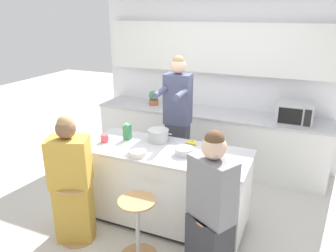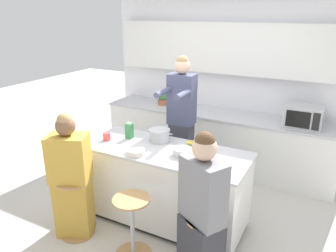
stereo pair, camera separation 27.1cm
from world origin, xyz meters
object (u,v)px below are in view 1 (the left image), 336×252
Objects in this scene: person_wrapped_blanket at (72,183)px; person_seated_near at (211,216)px; person_cooking at (177,126)px; microwave at (294,113)px; kitchen_island at (165,186)px; cooking_pot at (158,135)px; potted_plant at (154,98)px; bar_stool_leftmost at (76,210)px; bar_stool_rightmost at (213,244)px; banana_bunch at (191,142)px; fruit_bowl at (184,151)px; juice_carton at (127,132)px; bar_stool_center at (138,227)px; coffee_cup_near at (105,138)px.

person_seated_near is at bearing -24.00° from person_wrapped_blanket.
microwave is at bearing 30.67° from person_cooking.
cooking_pot is (-0.17, 0.19, 0.52)m from kitchen_island.
bar_stool_leftmost is at bearing -85.44° from potted_plant.
banana_bunch is (-0.54, 0.89, 0.58)m from bar_stool_rightmost.
fruit_bowl is 1.01× the size of juice_carton.
microwave reaches higher than juice_carton.
banana_bunch is at bearing 147.81° from person_seated_near.
fruit_bowl is 0.31m from banana_bunch.
cooking_pot is at bearing 101.14° from bar_stool_center.
banana_bunch is at bearing 44.18° from bar_stool_leftmost.
fruit_bowl is (0.24, 0.63, 0.60)m from bar_stool_center.
cooking_pot reaches higher than coffee_cup_near.
microwave is at bearing 52.94° from banana_bunch.
microwave reaches higher than bar_stool_center.
juice_carton is (-0.77, 0.15, 0.06)m from fruit_bowl.
person_cooking reaches higher than bar_stool_center.
person_cooking reaches higher than potted_plant.
bar_stool_center is 1.15m from juice_carton.
person_seated_near is 6.19× the size of potted_plant.
kitchen_island is 0.89m from coffee_cup_near.
coffee_cup_near is at bearing 62.69° from person_wrapped_blanket.
bar_stool_leftmost is at bearing -138.00° from kitchen_island.
person_seated_near is at bearing -22.02° from coffee_cup_near.
cooking_pot is at bearing 56.26° from bar_stool_leftmost.
bar_stool_center is 3.29× the size of fruit_bowl.
kitchen_island is 1.01m from bar_stool_leftmost.
bar_stool_center is 1.00× the size of bar_stool_rightmost.
banana_bunch is at bearing 12.04° from juice_carton.
kitchen_island is at bearing 169.30° from fruit_bowl.
person_wrapped_blanket is (-0.77, -0.67, 0.21)m from kitchen_island.
fruit_bowl is (0.41, -0.24, -0.03)m from cooking_pot.
potted_plant is (-1.15, 1.39, 0.07)m from banana_bunch.
person_cooking is 9.25× the size of juice_carton.
fruit_bowl is 1.94m from microwave.
bar_stool_leftmost is 0.36× the size of person_cooking.
kitchen_island is 2.83× the size of bar_stool_rightmost.
bar_stool_rightmost is 1.69m from person_cooking.
cooking_pot is (-0.89, 0.86, 0.31)m from person_seated_near.
person_seated_near is (-0.03, -0.04, 0.32)m from bar_stool_rightmost.
person_wrapped_blanket is 2.35m from potted_plant.
kitchen_island is 11.55× the size of banana_bunch.
person_seated_near is (0.72, 0.01, 0.32)m from bar_stool_center.
bar_stool_rightmost is 1.19m from banana_bunch.
person_seated_near reaches higher than bar_stool_rightmost.
person_cooking is at bearing 85.42° from cooking_pot.
person_wrapped_blanket is 5.92× the size of potted_plant.
person_cooking is (-0.13, 0.69, 0.48)m from kitchen_island.
bar_stool_leftmost is 1.61m from person_cooking.
banana_bunch is 0.77m from juice_carton.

